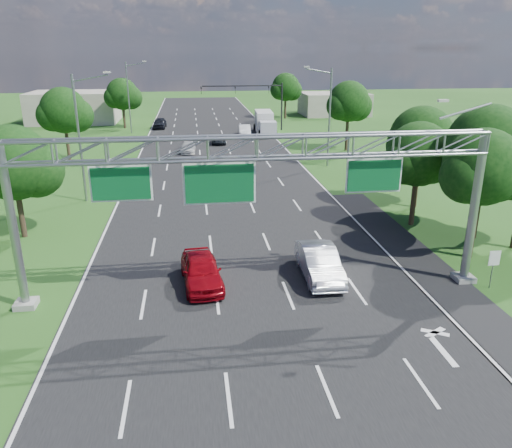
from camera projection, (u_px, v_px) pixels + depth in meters
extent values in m
plane|color=#234E17|center=(226.00, 196.00, 42.33)|extent=(220.00, 220.00, 0.00)
cube|color=black|center=(226.00, 196.00, 42.33)|extent=(18.00, 180.00, 0.02)
cube|color=black|center=(424.00, 267.00, 28.60)|extent=(3.00, 30.00, 0.02)
cube|color=gray|center=(463.00, 278.00, 26.84)|extent=(1.00, 1.00, 0.30)
cylinder|color=gray|center=(474.00, 210.00, 25.56)|extent=(0.44, 0.44, 8.00)
cube|color=gray|center=(26.00, 304.00, 24.12)|extent=(1.00, 1.00, 0.30)
cylinder|color=gray|center=(13.00, 229.00, 22.84)|extent=(0.40, 0.40, 8.00)
cylinder|color=gray|center=(465.00, 111.00, 23.75)|extent=(2.54, 0.12, 0.79)
cube|color=beige|center=(443.00, 101.00, 23.44)|extent=(0.50, 0.22, 0.12)
cube|color=white|center=(121.00, 183.00, 22.76)|extent=(2.80, 0.05, 1.70)
cube|color=#0A5729|center=(121.00, 184.00, 22.70)|extent=(2.62, 0.05, 1.52)
cube|color=white|center=(220.00, 183.00, 23.35)|extent=(3.40, 0.05, 2.00)
cube|color=#0A5729|center=(220.00, 184.00, 23.30)|extent=(3.22, 0.05, 1.82)
cube|color=white|center=(374.00, 175.00, 24.21)|extent=(2.80, 0.05, 1.70)
cube|color=#0A5729|center=(374.00, 176.00, 24.15)|extent=(2.62, 0.05, 1.52)
cylinder|color=gray|center=(492.00, 270.00, 25.73)|extent=(0.06, 0.06, 2.00)
cube|color=white|center=(495.00, 258.00, 25.47)|extent=(0.60, 0.04, 0.80)
cylinder|color=black|center=(282.00, 107.00, 75.23)|extent=(0.24, 0.24, 7.00)
cylinder|color=black|center=(242.00, 86.00, 73.47)|extent=(12.00, 0.18, 0.18)
imported|color=black|center=(201.00, 90.00, 72.93)|extent=(0.18, 0.22, 1.10)
imported|color=black|center=(235.00, 90.00, 73.53)|extent=(0.18, 0.22, 1.10)
imported|color=black|center=(269.00, 89.00, 74.14)|extent=(0.18, 0.22, 1.10)
cylinder|color=gray|center=(79.00, 140.00, 39.28)|extent=(0.20, 0.20, 10.00)
cylinder|color=gray|center=(90.00, 78.00, 37.87)|extent=(2.78, 0.12, 0.60)
cube|color=beige|center=(107.00, 72.00, 37.89)|extent=(0.55, 0.22, 0.12)
cylinder|color=gray|center=(129.00, 98.00, 72.01)|extent=(0.20, 0.20, 10.00)
cylinder|color=gray|center=(135.00, 64.00, 70.60)|extent=(2.78, 0.12, 0.60)
cube|color=beige|center=(144.00, 61.00, 70.62)|extent=(0.55, 0.22, 0.12)
cylinder|color=gray|center=(329.00, 118.00, 51.41)|extent=(0.20, 0.20, 10.00)
cylinder|color=gray|center=(319.00, 71.00, 49.69)|extent=(2.78, 0.12, 0.60)
cube|color=beige|center=(306.00, 67.00, 49.40)|extent=(0.55, 0.22, 0.12)
cylinder|color=#2D2116|center=(473.00, 228.00, 29.32)|extent=(0.36, 0.36, 3.74)
sphere|color=black|center=(482.00, 167.00, 28.11)|extent=(4.40, 4.40, 4.40)
sphere|color=black|center=(495.00, 174.00, 28.80)|extent=(3.30, 3.30, 3.30)
sphere|color=black|center=(468.00, 176.00, 27.85)|extent=(3.08, 3.08, 3.08)
cylinder|color=#2D2116|center=(478.00, 207.00, 32.29)|extent=(0.36, 0.36, 4.18)
sphere|color=black|center=(487.00, 145.00, 30.93)|extent=(5.00, 5.00, 5.00)
sphere|color=black|center=(501.00, 153.00, 31.66)|extent=(3.75, 3.75, 3.75)
sphere|color=black|center=(472.00, 154.00, 30.68)|extent=(3.50, 3.50, 3.50)
cylinder|color=#2D2116|center=(413.00, 202.00, 34.88)|extent=(0.36, 0.36, 3.30)
sphere|color=black|center=(419.00, 154.00, 33.74)|extent=(4.40, 4.40, 4.40)
sphere|color=black|center=(430.00, 160.00, 34.43)|extent=(3.30, 3.30, 3.30)
sphere|color=black|center=(406.00, 162.00, 33.49)|extent=(3.08, 3.08, 3.08)
cylinder|color=#2D2116|center=(416.00, 185.00, 38.83)|extent=(0.36, 0.36, 3.52)
sphere|color=black|center=(421.00, 138.00, 37.60)|extent=(4.80, 4.80, 4.80)
sphere|color=black|center=(433.00, 144.00, 38.32)|extent=(3.60, 3.60, 3.60)
sphere|color=black|center=(409.00, 145.00, 37.35)|extent=(3.36, 3.36, 3.36)
cylinder|color=#2D2116|center=(21.00, 215.00, 32.64)|extent=(0.36, 0.36, 3.08)
sphere|color=black|center=(13.00, 163.00, 31.49)|extent=(4.80, 4.80, 4.80)
sphere|color=black|center=(36.00, 170.00, 32.21)|extent=(3.60, 3.60, 3.60)
cylinder|color=#2D2116|center=(68.00, 146.00, 53.80)|extent=(0.36, 0.36, 3.74)
sphere|color=black|center=(63.00, 110.00, 52.54)|extent=(4.80, 4.80, 4.80)
sphere|color=black|center=(77.00, 115.00, 53.26)|extent=(3.60, 3.60, 3.60)
sphere|color=black|center=(53.00, 115.00, 52.29)|extent=(3.36, 3.36, 3.36)
cylinder|color=#2D2116|center=(124.00, 117.00, 77.62)|extent=(0.36, 0.36, 3.30)
sphere|color=black|center=(122.00, 94.00, 76.43)|extent=(4.80, 4.80, 4.80)
sphere|color=black|center=(131.00, 98.00, 77.15)|extent=(3.60, 3.60, 3.60)
sphere|color=black|center=(115.00, 97.00, 76.18)|extent=(3.36, 3.36, 3.36)
cylinder|color=#2D2116|center=(347.00, 134.00, 60.44)|extent=(0.36, 0.36, 3.96)
sphere|color=black|center=(349.00, 101.00, 59.14)|extent=(4.80, 4.80, 4.80)
sphere|color=black|center=(357.00, 106.00, 59.86)|extent=(3.60, 3.60, 3.60)
sphere|color=black|center=(340.00, 106.00, 58.89)|extent=(3.36, 3.36, 3.36)
cylinder|color=#2D2116|center=(285.00, 108.00, 88.33)|extent=(0.36, 0.36, 3.52)
sphere|color=black|center=(286.00, 87.00, 87.10)|extent=(4.80, 4.80, 4.80)
sphere|color=black|center=(292.00, 90.00, 87.82)|extent=(3.60, 3.60, 3.60)
sphere|color=black|center=(280.00, 90.00, 86.85)|extent=(3.36, 3.36, 3.36)
cube|color=gray|center=(75.00, 107.00, 83.72)|extent=(14.00, 10.00, 5.00)
cube|color=gray|center=(334.00, 104.00, 93.20)|extent=(12.00, 9.00, 4.00)
imported|color=maroon|center=(201.00, 270.00, 26.15)|extent=(2.40, 5.03, 1.66)
imported|color=silver|center=(319.00, 263.00, 27.02)|extent=(1.90, 5.21, 1.71)
imported|color=#BCBCBC|center=(188.00, 147.00, 59.81)|extent=(1.89, 4.30, 1.23)
imported|color=black|center=(219.00, 140.00, 65.13)|extent=(2.05, 4.03, 1.09)
imported|color=black|center=(160.00, 123.00, 77.90)|extent=(2.09, 4.77, 1.60)
imported|color=white|center=(245.00, 130.00, 71.08)|extent=(1.84, 4.66, 1.51)
cube|color=silver|center=(264.00, 121.00, 73.68)|extent=(2.74, 6.05, 2.96)
cube|color=silver|center=(268.00, 129.00, 69.99)|extent=(2.40, 2.31, 2.17)
cylinder|color=black|center=(260.00, 133.00, 70.24)|extent=(0.35, 0.99, 0.99)
cylinder|color=black|center=(275.00, 133.00, 70.50)|extent=(0.35, 0.99, 0.99)
cylinder|color=black|center=(255.00, 127.00, 75.77)|extent=(0.35, 0.99, 0.99)
cylinder|color=black|center=(269.00, 127.00, 76.03)|extent=(0.35, 0.99, 0.99)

